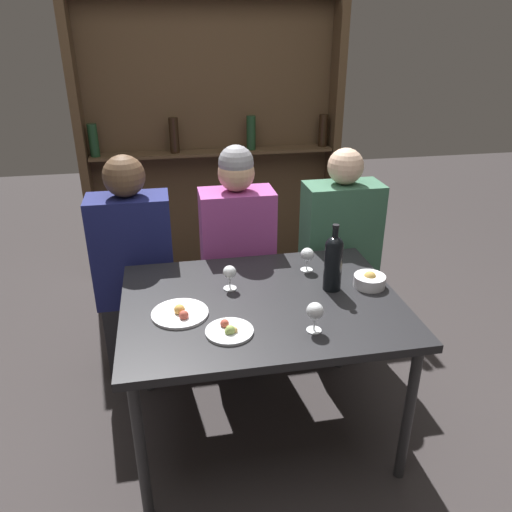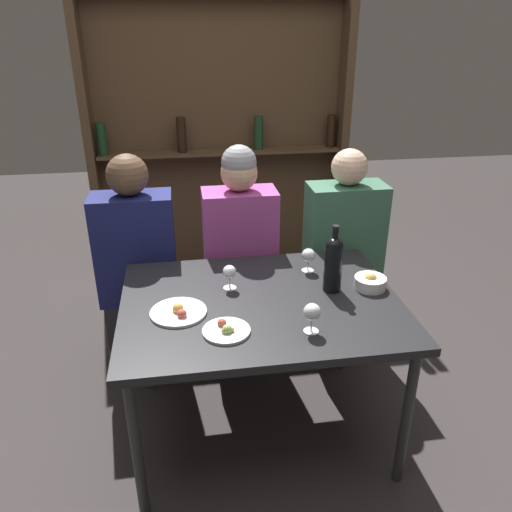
{
  "view_description": "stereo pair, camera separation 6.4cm",
  "coord_description": "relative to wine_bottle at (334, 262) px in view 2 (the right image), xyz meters",
  "views": [
    {
      "loc": [
        -0.37,
        -1.85,
        1.82
      ],
      "look_at": [
        0.0,
        0.14,
        0.88
      ],
      "focal_mm": 35.0,
      "sensor_mm": 36.0,
      "label": 1
    },
    {
      "loc": [
        -0.31,
        -1.86,
        1.82
      ],
      "look_at": [
        0.0,
        0.14,
        0.88
      ],
      "focal_mm": 35.0,
      "sensor_mm": 36.0,
      "label": 2
    }
  ],
  "objects": [
    {
      "name": "seated_person_left",
      "position": [
        -0.9,
        0.56,
        -0.28
      ],
      "size": [
        0.41,
        0.22,
        1.25
      ],
      "color": "#26262B",
      "rests_on": "ground_plane"
    },
    {
      "name": "food_plate_1",
      "position": [
        -0.51,
        -0.27,
        -0.13
      ],
      "size": [
        0.19,
        0.19,
        0.04
      ],
      "color": "silver",
      "rests_on": "dining_table"
    },
    {
      "name": "snack_bowl",
      "position": [
        0.18,
        -0.01,
        -0.11
      ],
      "size": [
        0.14,
        0.14,
        0.07
      ],
      "color": "white",
      "rests_on": "dining_table"
    },
    {
      "name": "wine_glass_0",
      "position": [
        -0.18,
        -0.31,
        -0.06
      ],
      "size": [
        0.07,
        0.07,
        0.12
      ],
      "color": "silver",
      "rests_on": "dining_table"
    },
    {
      "name": "wine_glass_2",
      "position": [
        -0.06,
        0.2,
        -0.06
      ],
      "size": [
        0.06,
        0.06,
        0.12
      ],
      "color": "silver",
      "rests_on": "dining_table"
    },
    {
      "name": "food_plate_0",
      "position": [
        -0.69,
        -0.1,
        -0.13
      ],
      "size": [
        0.24,
        0.24,
        0.05
      ],
      "color": "white",
      "rests_on": "dining_table"
    },
    {
      "name": "wine_glass_1",
      "position": [
        -0.45,
        0.09,
        -0.06
      ],
      "size": [
        0.06,
        0.06,
        0.11
      ],
      "color": "silver",
      "rests_on": "dining_table"
    },
    {
      "name": "seated_person_center",
      "position": [
        -0.35,
        0.56,
        -0.26
      ],
      "size": [
        0.39,
        0.22,
        1.27
      ],
      "color": "#26262B",
      "rests_on": "ground_plane"
    },
    {
      "name": "wine_rack_wall",
      "position": [
        -0.33,
        1.85,
        0.27
      ],
      "size": [
        1.92,
        0.21,
        2.27
      ],
      "color": "#4C3823",
      "rests_on": "ground_plane"
    },
    {
      "name": "ground_plane",
      "position": [
        -0.33,
        -0.04,
        -0.87
      ],
      "size": [
        10.0,
        10.0,
        0.0
      ],
      "primitive_type": "plane",
      "color": "#332D2D"
    },
    {
      "name": "seated_person_right",
      "position": [
        0.24,
        0.56,
        -0.29
      ],
      "size": [
        0.42,
        0.22,
        1.23
      ],
      "color": "#26262B",
      "rests_on": "ground_plane"
    },
    {
      "name": "wine_bottle",
      "position": [
        0.0,
        0.0,
        0.0
      ],
      "size": [
        0.08,
        0.08,
        0.31
      ],
      "color": "black",
      "rests_on": "dining_table"
    },
    {
      "name": "dining_table",
      "position": [
        -0.33,
        -0.04,
        -0.2
      ],
      "size": [
        1.21,
        0.91,
        0.73
      ],
      "color": "black",
      "rests_on": "ground_plane"
    }
  ]
}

